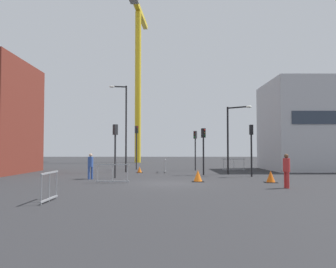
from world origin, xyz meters
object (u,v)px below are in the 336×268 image
pedestrian_waiting (91,164)px  construction_crane (138,62)px  traffic_light_crosswalk (115,142)px  traffic_cone_on_verge (198,176)px  traffic_light_median (195,144)px  traffic_light_near (251,142)px  traffic_light_far (203,143)px  traffic_cone_orange (271,177)px  pedestrian_walking (286,168)px  traffic_light_island (136,140)px  streetlamp_tall (124,122)px  streetlamp_short (232,132)px  traffic_cone_by_barrier (140,170)px

pedestrian_waiting → construction_crane: bearing=89.2°
traffic_light_crosswalk → traffic_cone_on_verge: (5.33, -2.81, -2.11)m
traffic_light_median → pedestrian_waiting: size_ratio=2.19×
traffic_light_near → traffic_light_far: bearing=152.2°
traffic_cone_on_verge → traffic_cone_orange: bearing=-7.9°
pedestrian_walking → pedestrian_waiting: bearing=153.3°
traffic_light_median → traffic_light_island: traffic_light_island is taller
streetlamp_tall → traffic_cone_on_verge: streetlamp_tall is taller
streetlamp_tall → traffic_light_far: (6.39, -3.52, -1.90)m
traffic_light_near → traffic_light_island: (-8.90, 9.31, 0.33)m
streetlamp_tall → streetlamp_short: bearing=-18.8°
traffic_light_far → traffic_cone_by_barrier: size_ratio=6.68×
traffic_light_median → traffic_cone_orange: traffic_light_median is taller
traffic_light_near → traffic_cone_orange: size_ratio=5.31×
construction_crane → traffic_cone_on_verge: construction_crane is taller
traffic_light_far → traffic_light_crosswalk: traffic_light_crosswalk is taller
traffic_light_far → traffic_cone_by_barrier: bearing=151.1°
traffic_light_island → traffic_cone_on_verge: 14.37m
traffic_light_median → traffic_cone_orange: 13.07m
traffic_light_far → pedestrian_waiting: bearing=-152.6°
construction_crane → traffic_light_island: (1.50, -19.72, -12.40)m
construction_crane → pedestrian_walking: (10.36, -36.73, -14.22)m
traffic_light_near → traffic_light_crosswalk: 9.51m
traffic_light_near → pedestrian_waiting: size_ratio=2.21×
construction_crane → traffic_cone_orange: size_ratio=34.66×
construction_crane → traffic_cone_orange: (10.45, -33.62, -14.88)m
streetlamp_tall → pedestrian_walking: (9.56, -12.91, -3.29)m
traffic_light_near → pedestrian_walking: (-0.04, -7.70, -1.49)m
pedestrian_walking → pedestrian_waiting: pedestrian_walking is taller
traffic_cone_by_barrier → construction_crane: bearing=95.1°
traffic_cone_on_verge → construction_crane: bearing=100.8°
pedestrian_walking → traffic_cone_by_barrier: 14.68m
pedestrian_waiting → traffic_light_island: bearing=80.5°
traffic_light_crosswalk → traffic_light_median: bearing=56.2°
traffic_light_island → traffic_cone_orange: size_ratio=6.08×
traffic_cone_orange → pedestrian_waiting: bearing=167.9°
construction_crane → traffic_light_near: (10.40, -29.03, -12.73)m
streetlamp_tall → traffic_light_crosswalk: (0.17, -6.41, -1.84)m
traffic_light_far → traffic_light_crosswalk: size_ratio=0.97×
traffic_light_crosswalk → traffic_cone_on_verge: 6.38m
streetlamp_short → traffic_light_median: (-2.39, 5.56, -0.79)m
traffic_light_island → pedestrian_walking: (8.86, -17.01, -1.82)m
pedestrian_walking → construction_crane: bearing=105.8°
construction_crane → streetlamp_tall: construction_crane is taller
traffic_light_median → traffic_cone_orange: size_ratio=5.26×
traffic_light_crosswalk → pedestrian_waiting: (-1.42, -1.06, -1.48)m
streetlamp_short → traffic_light_far: size_ratio=1.49×
pedestrian_walking → traffic_cone_by_barrier: pedestrian_walking is taller
streetlamp_short → traffic_light_median: 6.10m
traffic_light_far → traffic_light_median: bearing=91.5°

